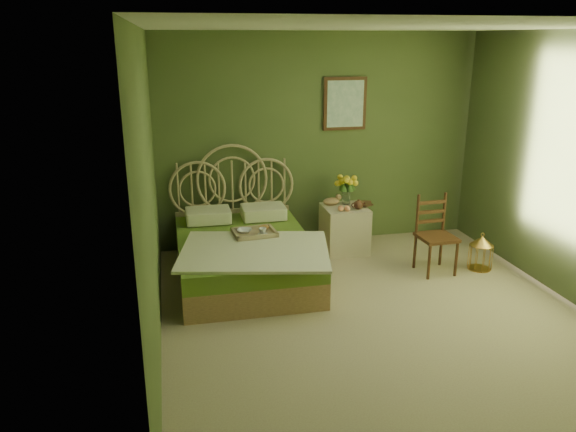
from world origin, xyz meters
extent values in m
plane|color=tan|center=(0.00, 0.00, 0.00)|extent=(4.50, 4.50, 0.00)
plane|color=silver|center=(0.00, 0.00, 2.60)|extent=(4.50, 4.50, 0.00)
plane|color=#526133|center=(0.00, 2.25, 1.30)|extent=(4.00, 0.00, 4.00)
plane|color=#526133|center=(-2.00, 0.00, 1.30)|extent=(0.00, 4.50, 4.50)
cube|color=#3C2410|center=(0.32, 2.23, 1.75)|extent=(0.54, 0.03, 0.64)
cube|color=silver|center=(0.32, 2.21, 1.75)|extent=(0.46, 0.01, 0.56)
cube|color=tan|center=(-1.10, 1.21, 0.14)|extent=(1.39, 1.86, 0.28)
cube|color=olive|center=(-1.10, 1.21, 0.37)|extent=(1.39, 1.86, 0.19)
cube|color=white|center=(-1.05, 0.80, 0.48)|extent=(1.66, 1.40, 0.03)
cube|color=white|center=(-1.43, 1.86, 0.55)|extent=(0.51, 0.37, 0.15)
cube|color=white|center=(-0.77, 1.86, 0.55)|extent=(0.51, 0.37, 0.15)
cube|color=tan|center=(-0.98, 1.25, 0.48)|extent=(0.48, 0.39, 0.04)
ellipsoid|color=#B77A38|center=(-0.86, 1.34, 0.53)|extent=(0.12, 0.07, 0.05)
cube|color=beige|center=(0.22, 1.79, 0.28)|extent=(0.51, 0.51, 0.57)
cylinder|color=silver|center=(0.27, 1.92, 0.66)|extent=(0.10, 0.10, 0.18)
ellipsoid|color=tan|center=(0.07, 1.90, 0.62)|extent=(0.21, 0.11, 0.10)
sphere|color=#FA9761|center=(0.11, 1.64, 0.60)|extent=(0.07, 0.07, 0.07)
sphere|color=#FA9761|center=(0.19, 1.62, 0.60)|extent=(0.07, 0.07, 0.07)
cube|color=#3C2410|center=(1.01, 0.95, 0.41)|extent=(0.40, 0.40, 0.04)
cylinder|color=#3C2410|center=(0.84, 0.78, 0.21)|extent=(0.03, 0.03, 0.41)
cylinder|color=#3C2410|center=(1.17, 0.78, 0.21)|extent=(0.03, 0.03, 0.41)
cylinder|color=#3C2410|center=(0.84, 1.11, 0.21)|extent=(0.03, 0.03, 0.41)
cylinder|color=#3C2410|center=(1.17, 1.11, 0.21)|extent=(0.03, 0.03, 0.41)
cube|color=#3C2410|center=(1.01, 1.11, 0.64)|extent=(0.33, 0.05, 0.46)
cylinder|color=gold|center=(1.55, 0.92, 0.01)|extent=(0.26, 0.26, 0.01)
cylinder|color=gold|center=(1.55, 0.92, 0.14)|extent=(0.26, 0.26, 0.29)
cone|color=gold|center=(1.55, 0.92, 0.34)|extent=(0.26, 0.26, 0.10)
imported|color=#381E0F|center=(0.40, 1.81, 0.58)|extent=(0.21, 0.24, 0.02)
imported|color=#472819|center=(0.40, 1.81, 0.60)|extent=(0.21, 0.25, 0.02)
imported|color=white|center=(-1.08, 1.30, 0.52)|extent=(0.20, 0.20, 0.04)
imported|color=white|center=(-0.90, 1.19, 0.54)|extent=(0.09, 0.09, 0.08)
camera|label=1|loc=(-1.84, -4.40, 2.51)|focal=35.00mm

